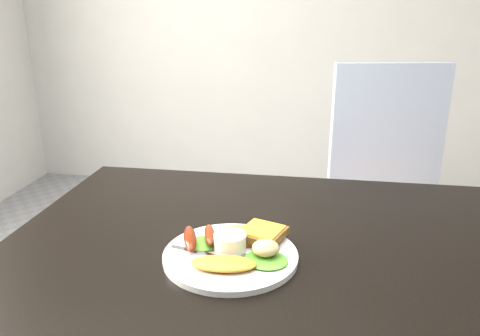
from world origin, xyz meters
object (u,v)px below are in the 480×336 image
person (251,141)px  dining_chair (388,215)px  dining_table (282,247)px  plate (230,256)px

person → dining_chair: bearing=-151.9°
dining_table → person: size_ratio=0.72×
dining_chair → person: person is taller
dining_table → person: person is taller
dining_table → plate: size_ratio=4.43×
dining_chair → dining_table: bearing=-124.3°
plate → dining_table: bearing=46.6°
dining_table → plate: (-0.10, -0.10, 0.03)m
dining_chair → person: bearing=-152.6°
dining_chair → person: 0.74m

